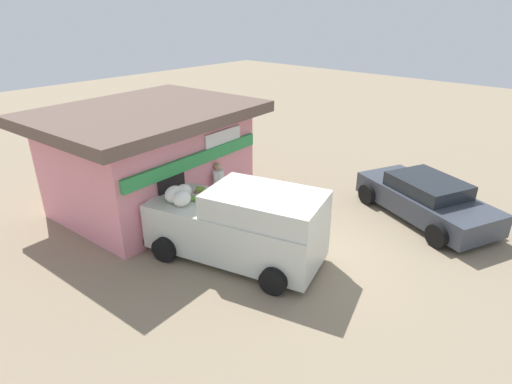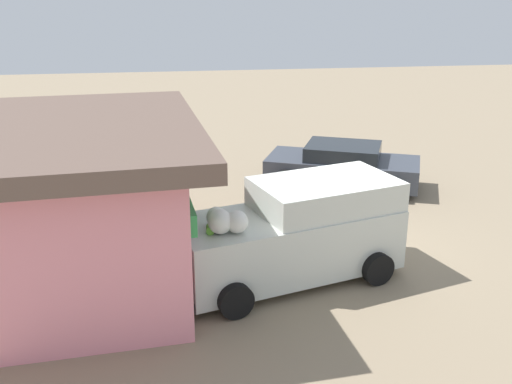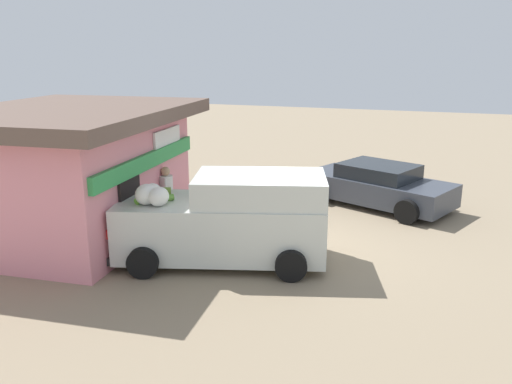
# 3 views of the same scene
# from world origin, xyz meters

# --- Properties ---
(ground_plane) EXTENTS (60.00, 60.00, 0.00)m
(ground_plane) POSITION_xyz_m (0.00, 0.00, 0.00)
(ground_plane) COLOR gray
(storefront_bar) EXTENTS (6.60, 5.38, 3.14)m
(storefront_bar) POSITION_xyz_m (-0.55, 5.54, 1.64)
(storefront_bar) COLOR pink
(storefront_bar) RESTS_ON ground_plane
(delivery_van) EXTENTS (3.05, 5.24, 2.97)m
(delivery_van) POSITION_xyz_m (-0.98, 1.35, 0.97)
(delivery_van) COLOR silver
(delivery_van) RESTS_ON ground_plane
(parked_sedan) EXTENTS (3.44, 4.65, 1.24)m
(parked_sedan) POSITION_xyz_m (4.36, -1.26, 0.60)
(parked_sedan) COLOR #383D47
(parked_sedan) RESTS_ON ground_plane
(vendor_standing) EXTENTS (0.53, 0.45, 1.65)m
(vendor_standing) POSITION_xyz_m (0.41, 3.54, 0.96)
(vendor_standing) COLOR #726047
(vendor_standing) RESTS_ON ground_plane
(customer_bending) EXTENTS (0.58, 0.66, 1.43)m
(customer_bending) POSITION_xyz_m (-1.02, 3.12, 0.85)
(customer_bending) COLOR #726047
(customer_bending) RESTS_ON ground_plane
(unloaded_banana_pile) EXTENTS (0.88, 0.87, 0.48)m
(unloaded_banana_pile) POSITION_xyz_m (-1.82, 4.33, 0.23)
(unloaded_banana_pile) COLOR silver
(unloaded_banana_pile) RESTS_ON ground_plane
(paint_bucket) EXTENTS (0.26, 0.26, 0.40)m
(paint_bucket) POSITION_xyz_m (1.01, 3.29, 0.20)
(paint_bucket) COLOR silver
(paint_bucket) RESTS_ON ground_plane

